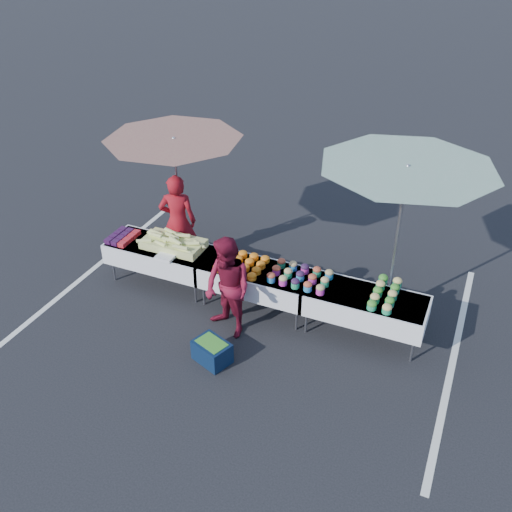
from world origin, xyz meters
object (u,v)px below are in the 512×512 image
at_px(table_right, 365,305).
at_px(storage_bin, 212,351).
at_px(vendor, 178,222).
at_px(table_center, 256,278).
at_px(customer, 228,288).
at_px(umbrella_left, 174,150).
at_px(umbrella_right, 406,180).
at_px(table_left, 161,254).

distance_m(table_right, storage_bin, 2.40).
relative_size(vendor, storage_bin, 2.87).
height_order(table_center, customer, customer).
distance_m(table_center, table_right, 1.80).
relative_size(vendor, umbrella_left, 0.63).
bearing_deg(umbrella_left, umbrella_right, -1.60).
bearing_deg(umbrella_right, table_right, -108.21).
xyz_separation_m(table_left, table_right, (3.60, 0.00, 0.00)).
relative_size(umbrella_left, storage_bin, 4.59).
distance_m(table_center, umbrella_right, 2.81).
xyz_separation_m(vendor, storage_bin, (1.73, -2.10, -0.72)).
height_order(vendor, umbrella_right, umbrella_right).
relative_size(table_left, umbrella_left, 0.65).
bearing_deg(storage_bin, table_right, 58.32).
height_order(vendor, storage_bin, vendor).
relative_size(table_right, customer, 1.12).
bearing_deg(table_left, umbrella_right, 10.24).
distance_m(table_right, umbrella_right, 1.95).
relative_size(table_center, vendor, 1.04).
bearing_deg(vendor, table_right, 148.78).
bearing_deg(storage_bin, umbrella_left, 148.82).
xyz_separation_m(table_center, storage_bin, (-0.07, -1.45, -0.41)).
distance_m(table_center, umbrella_left, 2.58).
bearing_deg(customer, table_left, -179.47).
xyz_separation_m(table_left, umbrella_right, (3.83, 0.69, 1.81)).
xyz_separation_m(customer, umbrella_right, (2.16, 1.44, 1.56)).
xyz_separation_m(table_left, customer, (1.66, -0.75, 0.25)).
distance_m(table_left, storage_bin, 2.30).
height_order(table_left, storage_bin, table_left).
distance_m(table_left, table_center, 1.80).
bearing_deg(table_center, storage_bin, -92.69).
height_order(customer, umbrella_left, umbrella_left).
bearing_deg(table_center, customer, -100.23).
distance_m(umbrella_left, umbrella_right, 3.89).
bearing_deg(customer, umbrella_right, 58.47).
xyz_separation_m(table_right, customer, (-1.94, -0.75, 0.25)).
xyz_separation_m(umbrella_left, storage_bin, (1.79, -2.25, -2.01)).
height_order(table_left, vendor, vendor).
height_order(umbrella_right, storage_bin, umbrella_right).
relative_size(table_left, table_right, 1.00).
height_order(table_center, storage_bin, table_center).
xyz_separation_m(table_right, umbrella_right, (0.23, 0.69, 1.81)).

